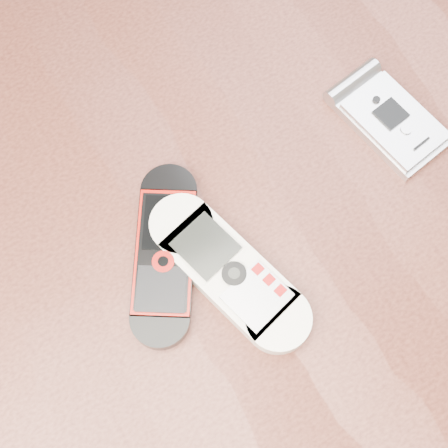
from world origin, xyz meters
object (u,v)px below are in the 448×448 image
nokia_white (228,271)px  motorola_razr (391,120)px  nokia_black_red (165,253)px  table (219,269)px

nokia_white → motorola_razr: size_ratio=1.47×
nokia_black_red → motorola_razr: (0.21, 0.01, 0.00)m
nokia_black_red → motorola_razr: 0.21m
nokia_black_red → table: bearing=28.1°
nokia_white → nokia_black_red: (-0.03, 0.04, -0.00)m
table → motorola_razr: motorola_razr is taller
table → motorola_razr: size_ratio=11.85×
nokia_white → motorola_razr: (0.18, 0.04, -0.00)m
nokia_white → nokia_black_red: bearing=118.3°
table → motorola_razr: bearing=3.1°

